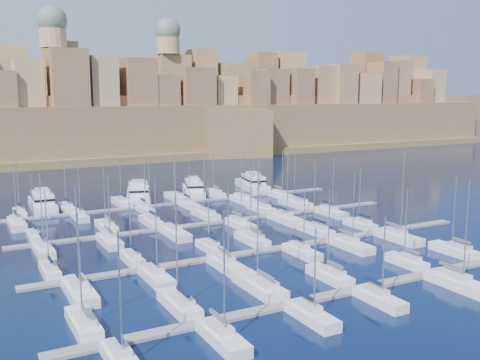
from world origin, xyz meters
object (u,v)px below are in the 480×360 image
sailboat_2 (260,286)px  motor_yacht_c (194,189)px  sailboat_4 (406,261)px  motor_yacht_d (252,183)px  motor_yacht_a (42,202)px  sailboat_0 (84,323)px  motor_yacht_b (138,193)px

sailboat_2 → motor_yacht_c: (19.89, 68.95, 0.94)m
sailboat_4 → motor_yacht_d: bearing=80.0°
sailboat_4 → motor_yacht_a: sailboat_4 is taller
sailboat_0 → motor_yacht_d: sailboat_0 is taller
motor_yacht_c → sailboat_4: bearing=-85.2°
sailboat_0 → motor_yacht_b: 76.88m
sailboat_4 → motor_yacht_c: bearing=94.8°
sailboat_2 → sailboat_4: 25.82m
sailboat_0 → sailboat_4: sailboat_0 is taller
sailboat_2 → motor_yacht_b: sailboat_2 is taller
sailboat_2 → motor_yacht_a: size_ratio=1.07×
motor_yacht_a → motor_yacht_b: bearing=2.5°
motor_yacht_b → motor_yacht_d: 33.03m
sailboat_2 → motor_yacht_c: sailboat_2 is taller
motor_yacht_a → motor_yacht_c: same height
motor_yacht_c → motor_yacht_d: size_ratio=0.92×
sailboat_4 → motor_yacht_a: (-43.97, 70.77, 1.01)m
sailboat_0 → motor_yacht_a: sailboat_0 is taller
motor_yacht_a → sailboat_0: bearing=-94.5°
sailboat_2 → motor_yacht_c: size_ratio=1.10×
motor_yacht_b → motor_yacht_c: size_ratio=1.19×
sailboat_4 → sailboat_2: bearing=177.0°
sailboat_2 → sailboat_4: bearing=-3.0°
sailboat_2 → motor_yacht_a: sailboat_2 is taller
sailboat_0 → motor_yacht_b: (29.00, 71.20, 0.99)m
sailboat_2 → motor_yacht_c: bearing=73.9°
sailboat_0 → motor_yacht_a: size_ratio=0.82×
sailboat_0 → motor_yacht_d: bearing=48.6°
sailboat_0 → sailboat_4: 49.56m
motor_yacht_d → sailboat_0: bearing=-131.4°
sailboat_0 → motor_yacht_a: 70.42m
motor_yacht_b → sailboat_0: bearing=-112.2°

